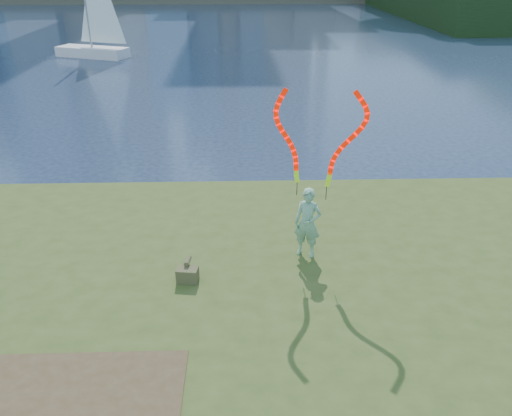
{
  "coord_description": "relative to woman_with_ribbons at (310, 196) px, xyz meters",
  "views": [
    {
      "loc": [
        0.33,
        -8.11,
        6.73
      ],
      "look_at": [
        0.62,
        1.0,
        2.11
      ],
      "focal_mm": 35.0,
      "sensor_mm": 36.0,
      "label": 1
    }
  ],
  "objects": [
    {
      "name": "sailboat",
      "position": [
        -12.09,
        29.08,
        -0.73
      ],
      "size": [
        5.66,
        3.56,
        8.68
      ],
      "rotation": [
        0.0,
        0.0,
        -0.37
      ],
      "color": "silver",
      "rests_on": "ground"
    },
    {
      "name": "ground",
      "position": [
        -1.76,
        -1.3,
        -2.22
      ],
      "size": [
        320.0,
        320.0,
        0.0
      ],
      "primitive_type": "plane",
      "color": "#19253E",
      "rests_on": "ground"
    },
    {
      "name": "canvas_bag",
      "position": [
        -2.55,
        -0.96,
        -1.25
      ],
      "size": [
        0.46,
        0.52,
        0.41
      ],
      "rotation": [
        0.0,
        0.0,
        -0.13
      ],
      "color": "#443D23",
      "rests_on": "grassy_knoll"
    },
    {
      "name": "grassy_knoll",
      "position": [
        -1.76,
        -3.6,
        -1.88
      ],
      "size": [
        20.0,
        18.0,
        0.8
      ],
      "color": "#39491A",
      "rests_on": "ground"
    },
    {
      "name": "woman_with_ribbons",
      "position": [
        0.0,
        0.0,
        0.0
      ],
      "size": [
        1.89,
        0.79,
        3.97
      ],
      "rotation": [
        0.0,
        0.0,
        -0.39
      ],
      "color": "#1E6A3D",
      "rests_on": "grassy_knoll"
    }
  ]
}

